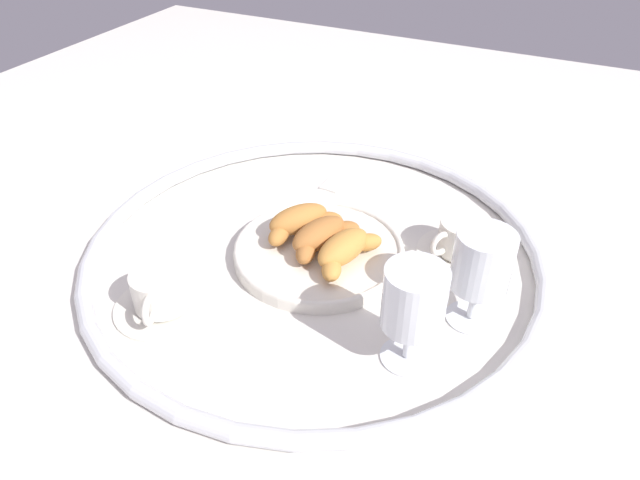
{
  "coord_description": "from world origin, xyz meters",
  "views": [
    {
      "loc": [
        0.63,
        0.32,
        0.55
      ],
      "look_at": [
        -0.0,
        0.01,
        0.03
      ],
      "focal_mm": 32.42,
      "sensor_mm": 36.0,
      "label": 1
    }
  ],
  "objects_px": {
    "croissant_large": "(300,221)",
    "coffee_cup_far": "(161,294)",
    "croissant_extra": "(345,250)",
    "coffee_cup_near": "(462,241)",
    "juice_glass_right": "(414,303)",
    "sugar_packet": "(334,183)",
    "pastry_plate": "(320,249)",
    "juice_glass_left": "(482,266)",
    "croissant_small": "(321,235)"
  },
  "relations": [
    {
      "from": "croissant_large",
      "to": "coffee_cup_far",
      "type": "relative_size",
      "value": 0.89
    },
    {
      "from": "croissant_large",
      "to": "croissant_extra",
      "type": "height_order",
      "value": "same"
    },
    {
      "from": "coffee_cup_near",
      "to": "juice_glass_right",
      "type": "xyz_separation_m",
      "value": [
        0.24,
        -0.01,
        0.07
      ]
    },
    {
      "from": "coffee_cup_far",
      "to": "sugar_packet",
      "type": "distance_m",
      "value": 0.41
    },
    {
      "from": "coffee_cup_near",
      "to": "sugar_packet",
      "type": "relative_size",
      "value": 2.72
    },
    {
      "from": "pastry_plate",
      "to": "coffee_cup_near",
      "type": "xyz_separation_m",
      "value": [
        -0.1,
        0.19,
        0.01
      ]
    },
    {
      "from": "coffee_cup_near",
      "to": "juice_glass_left",
      "type": "relative_size",
      "value": 0.97
    },
    {
      "from": "pastry_plate",
      "to": "coffee_cup_near",
      "type": "height_order",
      "value": "coffee_cup_near"
    },
    {
      "from": "croissant_large",
      "to": "coffee_cup_near",
      "type": "xyz_separation_m",
      "value": [
        -0.08,
        0.24,
        -0.02
      ]
    },
    {
      "from": "coffee_cup_near",
      "to": "coffee_cup_far",
      "type": "bearing_deg",
      "value": -48.43
    },
    {
      "from": "juice_glass_left",
      "to": "juice_glass_right",
      "type": "height_order",
      "value": "same"
    },
    {
      "from": "croissant_extra",
      "to": "sugar_packet",
      "type": "bearing_deg",
      "value": -151.75
    },
    {
      "from": "croissant_small",
      "to": "sugar_packet",
      "type": "relative_size",
      "value": 2.58
    },
    {
      "from": "croissant_large",
      "to": "sugar_packet",
      "type": "distance_m",
      "value": 0.19
    },
    {
      "from": "coffee_cup_near",
      "to": "juice_glass_left",
      "type": "bearing_deg",
      "value": 20.51
    },
    {
      "from": "pastry_plate",
      "to": "coffee_cup_far",
      "type": "relative_size",
      "value": 1.93
    },
    {
      "from": "pastry_plate",
      "to": "croissant_large",
      "type": "distance_m",
      "value": 0.06
    },
    {
      "from": "croissant_extra",
      "to": "coffee_cup_far",
      "type": "relative_size",
      "value": 0.98
    },
    {
      "from": "pastry_plate",
      "to": "coffee_cup_far",
      "type": "bearing_deg",
      "value": -35.34
    },
    {
      "from": "pastry_plate",
      "to": "sugar_packet",
      "type": "relative_size",
      "value": 5.24
    },
    {
      "from": "coffee_cup_far",
      "to": "juice_glass_left",
      "type": "height_order",
      "value": "juice_glass_left"
    },
    {
      "from": "croissant_large",
      "to": "juice_glass_left",
      "type": "relative_size",
      "value": 0.86
    },
    {
      "from": "juice_glass_left",
      "to": "sugar_packet",
      "type": "relative_size",
      "value": 2.8
    },
    {
      "from": "juice_glass_left",
      "to": "juice_glass_right",
      "type": "bearing_deg",
      "value": -27.81
    },
    {
      "from": "croissant_extra",
      "to": "coffee_cup_near",
      "type": "relative_size",
      "value": 0.98
    },
    {
      "from": "coffee_cup_near",
      "to": "juice_glass_left",
      "type": "height_order",
      "value": "juice_glass_left"
    },
    {
      "from": "coffee_cup_far",
      "to": "juice_glass_left",
      "type": "distance_m",
      "value": 0.43
    },
    {
      "from": "croissant_large",
      "to": "coffee_cup_near",
      "type": "distance_m",
      "value": 0.25
    },
    {
      "from": "juice_glass_right",
      "to": "sugar_packet",
      "type": "distance_m",
      "value": 0.44
    },
    {
      "from": "croissant_small",
      "to": "juice_glass_left",
      "type": "relative_size",
      "value": 0.92
    },
    {
      "from": "juice_glass_left",
      "to": "coffee_cup_far",
      "type": "bearing_deg",
      "value": -66.81
    },
    {
      "from": "coffee_cup_near",
      "to": "juice_glass_right",
      "type": "distance_m",
      "value": 0.25
    },
    {
      "from": "juice_glass_right",
      "to": "sugar_packet",
      "type": "relative_size",
      "value": 2.8
    },
    {
      "from": "pastry_plate",
      "to": "coffee_cup_far",
      "type": "distance_m",
      "value": 0.25
    },
    {
      "from": "coffee_cup_far",
      "to": "croissant_extra",
      "type": "bearing_deg",
      "value": 133.44
    },
    {
      "from": "croissant_extra",
      "to": "coffee_cup_far",
      "type": "bearing_deg",
      "value": -46.56
    },
    {
      "from": "juice_glass_right",
      "to": "juice_glass_left",
      "type": "bearing_deg",
      "value": 152.19
    },
    {
      "from": "croissant_small",
      "to": "coffee_cup_far",
      "type": "height_order",
      "value": "croissant_small"
    },
    {
      "from": "croissant_large",
      "to": "croissant_extra",
      "type": "distance_m",
      "value": 0.1
    },
    {
      "from": "croissant_large",
      "to": "sugar_packet",
      "type": "xyz_separation_m",
      "value": [
        -0.18,
        -0.03,
        -0.04
      ]
    },
    {
      "from": "croissant_small",
      "to": "juice_glass_left",
      "type": "distance_m",
      "value": 0.25
    },
    {
      "from": "sugar_packet",
      "to": "coffee_cup_far",
      "type": "bearing_deg",
      "value": -6.59
    },
    {
      "from": "pastry_plate",
      "to": "coffee_cup_near",
      "type": "relative_size",
      "value": 1.93
    },
    {
      "from": "juice_glass_right",
      "to": "sugar_packet",
      "type": "xyz_separation_m",
      "value": [
        -0.34,
        -0.26,
        -0.09
      ]
    },
    {
      "from": "croissant_extra",
      "to": "juice_glass_left",
      "type": "xyz_separation_m",
      "value": [
        0.02,
        0.2,
        0.05
      ]
    },
    {
      "from": "croissant_extra",
      "to": "juice_glass_left",
      "type": "relative_size",
      "value": 0.95
    },
    {
      "from": "coffee_cup_near",
      "to": "croissant_extra",
      "type": "bearing_deg",
      "value": -51.1
    },
    {
      "from": "croissant_small",
      "to": "coffee_cup_near",
      "type": "relative_size",
      "value": 0.95
    },
    {
      "from": "pastry_plate",
      "to": "croissant_large",
      "type": "height_order",
      "value": "croissant_large"
    },
    {
      "from": "coffee_cup_near",
      "to": "coffee_cup_far",
      "type": "xyz_separation_m",
      "value": [
        0.3,
        -0.34,
        0.0
      ]
    }
  ]
}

